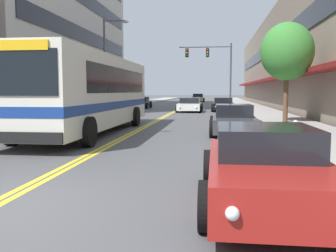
{
  "coord_description": "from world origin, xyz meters",
  "views": [
    {
      "loc": [
        3.51,
        -5.52,
        1.83
      ],
      "look_at": [
        -0.28,
        25.12,
        -1.07
      ],
      "focal_mm": 40.0,
      "sensor_mm": 36.0,
      "label": 1
    }
  ],
  "objects_px": {
    "city_bus": "(90,90)",
    "fire_hydrant": "(295,133)",
    "traffic_signal_mast": "(213,62)",
    "street_lamp_left_far": "(108,58)",
    "car_red_parked_right_foreground": "(265,168)",
    "car_dark_grey_parked_right_mid": "(234,120)",
    "car_black_parked_right_far": "(223,105)",
    "street_tree_right_mid": "(287,52)",
    "car_navy_parked_left_far": "(140,103)",
    "car_silver_parked_left_near": "(126,105)",
    "car_white_moving_lead": "(190,105)",
    "car_beige_moving_second": "(198,98)"
  },
  "relations": [
    {
      "from": "car_white_moving_lead",
      "to": "car_dark_grey_parked_right_mid",
      "type": "bearing_deg",
      "value": -80.01
    },
    {
      "from": "traffic_signal_mast",
      "to": "street_lamp_left_far",
      "type": "relative_size",
      "value": 0.91
    },
    {
      "from": "car_black_parked_right_far",
      "to": "traffic_signal_mast",
      "type": "xyz_separation_m",
      "value": [
        -0.93,
        6.13,
        4.25
      ]
    },
    {
      "from": "street_tree_right_mid",
      "to": "fire_hydrant",
      "type": "bearing_deg",
      "value": -98.52
    },
    {
      "from": "car_dark_grey_parked_right_mid",
      "to": "street_tree_right_mid",
      "type": "distance_m",
      "value": 6.48
    },
    {
      "from": "fire_hydrant",
      "to": "car_white_moving_lead",
      "type": "bearing_deg",
      "value": 102.19
    },
    {
      "from": "car_dark_grey_parked_right_mid",
      "to": "car_black_parked_right_far",
      "type": "bearing_deg",
      "value": 90.08
    },
    {
      "from": "car_navy_parked_left_far",
      "to": "traffic_signal_mast",
      "type": "height_order",
      "value": "traffic_signal_mast"
    },
    {
      "from": "city_bus",
      "to": "fire_hydrant",
      "type": "distance_m",
      "value": 9.01
    },
    {
      "from": "car_silver_parked_left_near",
      "to": "car_navy_parked_left_far",
      "type": "height_order",
      "value": "car_silver_parked_left_near"
    },
    {
      "from": "car_beige_moving_second",
      "to": "street_tree_right_mid",
      "type": "bearing_deg",
      "value": -81.25
    },
    {
      "from": "car_black_parked_right_far",
      "to": "street_lamp_left_far",
      "type": "bearing_deg",
      "value": -153.46
    },
    {
      "from": "traffic_signal_mast",
      "to": "street_tree_right_mid",
      "type": "relative_size",
      "value": 1.29
    },
    {
      "from": "car_red_parked_right_foreground",
      "to": "traffic_signal_mast",
      "type": "bearing_deg",
      "value": 91.59
    },
    {
      "from": "car_navy_parked_left_far",
      "to": "car_black_parked_right_far",
      "type": "distance_m",
      "value": 9.86
    },
    {
      "from": "street_tree_right_mid",
      "to": "car_silver_parked_left_near",
      "type": "bearing_deg",
      "value": 133.5
    },
    {
      "from": "city_bus",
      "to": "car_beige_moving_second",
      "type": "relative_size",
      "value": 2.63
    },
    {
      "from": "street_tree_right_mid",
      "to": "traffic_signal_mast",
      "type": "bearing_deg",
      "value": 101.27
    },
    {
      "from": "car_red_parked_right_foreground",
      "to": "car_dark_grey_parked_right_mid",
      "type": "bearing_deg",
      "value": 90.03
    },
    {
      "from": "car_silver_parked_left_near",
      "to": "street_lamp_left_far",
      "type": "relative_size",
      "value": 0.65
    },
    {
      "from": "car_red_parked_right_foreground",
      "to": "car_white_moving_lead",
      "type": "xyz_separation_m",
      "value": [
        -2.96,
        26.68,
        -0.01
      ]
    },
    {
      "from": "car_white_moving_lead",
      "to": "street_tree_right_mid",
      "type": "height_order",
      "value": "street_tree_right_mid"
    },
    {
      "from": "street_tree_right_mid",
      "to": "car_dark_grey_parked_right_mid",
      "type": "bearing_deg",
      "value": -122.26
    },
    {
      "from": "car_navy_parked_left_far",
      "to": "car_beige_moving_second",
      "type": "xyz_separation_m",
      "value": [
        5.08,
        23.9,
        0.07
      ]
    },
    {
      "from": "car_red_parked_right_foreground",
      "to": "car_black_parked_right_far",
      "type": "relative_size",
      "value": 0.92
    },
    {
      "from": "car_dark_grey_parked_right_mid",
      "to": "car_black_parked_right_far",
      "type": "relative_size",
      "value": 0.95
    },
    {
      "from": "city_bus",
      "to": "car_black_parked_right_far",
      "type": "relative_size",
      "value": 2.64
    },
    {
      "from": "traffic_signal_mast",
      "to": "car_black_parked_right_far",
      "type": "bearing_deg",
      "value": -81.41
    },
    {
      "from": "car_silver_parked_left_near",
      "to": "car_beige_moving_second",
      "type": "distance_m",
      "value": 30.42
    },
    {
      "from": "traffic_signal_mast",
      "to": "street_tree_right_mid",
      "type": "height_order",
      "value": "traffic_signal_mast"
    },
    {
      "from": "city_bus",
      "to": "car_dark_grey_parked_right_mid",
      "type": "distance_m",
      "value": 6.34
    },
    {
      "from": "city_bus",
      "to": "car_silver_parked_left_near",
      "type": "distance_m",
      "value": 17.37
    },
    {
      "from": "car_silver_parked_left_near",
      "to": "car_white_moving_lead",
      "type": "distance_m",
      "value": 5.78
    },
    {
      "from": "car_silver_parked_left_near",
      "to": "car_dark_grey_parked_right_mid",
      "type": "relative_size",
      "value": 1.12
    },
    {
      "from": "car_silver_parked_left_near",
      "to": "car_navy_parked_left_far",
      "type": "distance_m",
      "value": 6.07
    },
    {
      "from": "car_navy_parked_left_far",
      "to": "traffic_signal_mast",
      "type": "distance_m",
      "value": 8.87
    },
    {
      "from": "traffic_signal_mast",
      "to": "street_lamp_left_far",
      "type": "xyz_separation_m",
      "value": [
        -8.39,
        -10.78,
        -0.35
      ]
    },
    {
      "from": "car_silver_parked_left_near",
      "to": "car_beige_moving_second",
      "type": "height_order",
      "value": "car_beige_moving_second"
    },
    {
      "from": "car_beige_moving_second",
      "to": "traffic_signal_mast",
      "type": "xyz_separation_m",
      "value": [
        2.59,
        -22.61,
        4.2
      ]
    },
    {
      "from": "traffic_signal_mast",
      "to": "car_red_parked_right_foreground",
      "type": "bearing_deg",
      "value": -88.41
    },
    {
      "from": "car_navy_parked_left_far",
      "to": "fire_hydrant",
      "type": "height_order",
      "value": "car_navy_parked_left_far"
    },
    {
      "from": "car_dark_grey_parked_right_mid",
      "to": "street_lamp_left_far",
      "type": "distance_m",
      "value": 16.97
    },
    {
      "from": "car_silver_parked_left_near",
      "to": "traffic_signal_mast",
      "type": "distance_m",
      "value": 11.52
    },
    {
      "from": "city_bus",
      "to": "car_navy_parked_left_far",
      "type": "height_order",
      "value": "city_bus"
    },
    {
      "from": "car_black_parked_right_far",
      "to": "fire_hydrant",
      "type": "relative_size",
      "value": 5.82
    },
    {
      "from": "traffic_signal_mast",
      "to": "city_bus",
      "type": "bearing_deg",
      "value": -102.12
    },
    {
      "from": "car_navy_parked_left_far",
      "to": "car_red_parked_right_foreground",
      "type": "bearing_deg",
      "value": -75.36
    },
    {
      "from": "car_navy_parked_left_far",
      "to": "street_tree_right_mid",
      "type": "relative_size",
      "value": 0.81
    },
    {
      "from": "car_black_parked_right_far",
      "to": "car_beige_moving_second",
      "type": "distance_m",
      "value": 28.95
    },
    {
      "from": "city_bus",
      "to": "car_white_moving_lead",
      "type": "relative_size",
      "value": 2.75
    }
  ]
}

